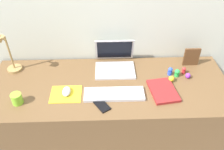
{
  "coord_description": "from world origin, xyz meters",
  "views": [
    {
      "loc": [
        -0.02,
        -1.28,
        1.88
      ],
      "look_at": [
        0.02,
        0.0,
        0.83
      ],
      "focal_mm": 38.35,
      "sensor_mm": 36.0,
      "label": 1
    }
  ],
  "objects_px": {
    "picture_frame": "(191,57)",
    "notebook_pad": "(163,91)",
    "toy_figurine_blue": "(170,71)",
    "cell_phone": "(101,105)",
    "toy_figurine_purple": "(188,76)",
    "laptop": "(115,61)",
    "toy_figurine_yellow": "(171,79)",
    "toy_figurine_red": "(184,70)",
    "keyboard": "(114,94)",
    "desk_lamp": "(8,55)",
    "mouse": "(66,91)",
    "coffee_mug": "(17,99)",
    "toy_figurine_green": "(177,73)"
  },
  "relations": [
    {
      "from": "notebook_pad",
      "to": "toy_figurine_red",
      "type": "height_order",
      "value": "toy_figurine_red"
    },
    {
      "from": "toy_figurine_yellow",
      "to": "toy_figurine_green",
      "type": "distance_m",
      "value": 0.08
    },
    {
      "from": "cell_phone",
      "to": "toy_figurine_green",
      "type": "distance_m",
      "value": 0.63
    },
    {
      "from": "toy_figurine_purple",
      "to": "cell_phone",
      "type": "bearing_deg",
      "value": -157.83
    },
    {
      "from": "picture_frame",
      "to": "coffee_mug",
      "type": "relative_size",
      "value": 1.99
    },
    {
      "from": "desk_lamp",
      "to": "toy_figurine_blue",
      "type": "distance_m",
      "value": 1.19
    },
    {
      "from": "laptop",
      "to": "toy_figurine_yellow",
      "type": "height_order",
      "value": "laptop"
    },
    {
      "from": "toy_figurine_blue",
      "to": "toy_figurine_green",
      "type": "xyz_separation_m",
      "value": [
        0.05,
        -0.02,
        -0.0
      ]
    },
    {
      "from": "desk_lamp",
      "to": "toy_figurine_red",
      "type": "xyz_separation_m",
      "value": [
        1.29,
        -0.05,
        -0.13
      ]
    },
    {
      "from": "toy_figurine_blue",
      "to": "cell_phone",
      "type": "bearing_deg",
      "value": -149.41
    },
    {
      "from": "keyboard",
      "to": "cell_phone",
      "type": "height_order",
      "value": "keyboard"
    },
    {
      "from": "coffee_mug",
      "to": "toy_figurine_green",
      "type": "height_order",
      "value": "coffee_mug"
    },
    {
      "from": "cell_phone",
      "to": "toy_figurine_yellow",
      "type": "relative_size",
      "value": 2.78
    },
    {
      "from": "keyboard",
      "to": "desk_lamp",
      "type": "xyz_separation_m",
      "value": [
        -0.76,
        0.28,
        0.15
      ]
    },
    {
      "from": "laptop",
      "to": "keyboard",
      "type": "bearing_deg",
      "value": -93.18
    },
    {
      "from": "mouse",
      "to": "toy_figurine_yellow",
      "type": "bearing_deg",
      "value": 8.05
    },
    {
      "from": "toy_figurine_yellow",
      "to": "cell_phone",
      "type": "bearing_deg",
      "value": -155.97
    },
    {
      "from": "picture_frame",
      "to": "toy_figurine_green",
      "type": "height_order",
      "value": "picture_frame"
    },
    {
      "from": "mouse",
      "to": "toy_figurine_green",
      "type": "xyz_separation_m",
      "value": [
        0.8,
        0.16,
        0.01
      ]
    },
    {
      "from": "cell_phone",
      "to": "toy_figurine_blue",
      "type": "distance_m",
      "value": 0.6
    },
    {
      "from": "cell_phone",
      "to": "desk_lamp",
      "type": "bearing_deg",
      "value": 117.77
    },
    {
      "from": "keyboard",
      "to": "desk_lamp",
      "type": "bearing_deg",
      "value": 159.81
    },
    {
      "from": "laptop",
      "to": "desk_lamp",
      "type": "relative_size",
      "value": 0.87
    },
    {
      "from": "laptop",
      "to": "toy_figurine_blue",
      "type": "height_order",
      "value": "laptop"
    },
    {
      "from": "picture_frame",
      "to": "toy_figurine_blue",
      "type": "bearing_deg",
      "value": -147.66
    },
    {
      "from": "picture_frame",
      "to": "notebook_pad",
      "type": "bearing_deg",
      "value": -132.03
    },
    {
      "from": "mouse",
      "to": "toy_figurine_red",
      "type": "bearing_deg",
      "value": 12.93
    },
    {
      "from": "desk_lamp",
      "to": "toy_figurine_blue",
      "type": "height_order",
      "value": "desk_lamp"
    },
    {
      "from": "coffee_mug",
      "to": "toy_figurine_green",
      "type": "distance_m",
      "value": 1.14
    },
    {
      "from": "cell_phone",
      "to": "desk_lamp",
      "type": "relative_size",
      "value": 0.37
    },
    {
      "from": "toy_figurine_yellow",
      "to": "toy_figurine_blue",
      "type": "bearing_deg",
      "value": 85.16
    },
    {
      "from": "mouse",
      "to": "picture_frame",
      "type": "xyz_separation_m",
      "value": [
        0.94,
        0.3,
        0.05
      ]
    },
    {
      "from": "cell_phone",
      "to": "toy_figurine_yellow",
      "type": "xyz_separation_m",
      "value": [
        0.51,
        0.23,
        0.02
      ]
    },
    {
      "from": "notebook_pad",
      "to": "toy_figurine_blue",
      "type": "distance_m",
      "value": 0.21
    },
    {
      "from": "laptop",
      "to": "toy_figurine_blue",
      "type": "relative_size",
      "value": 4.68
    },
    {
      "from": "desk_lamp",
      "to": "picture_frame",
      "type": "height_order",
      "value": "desk_lamp"
    },
    {
      "from": "toy_figurine_purple",
      "to": "toy_figurine_red",
      "type": "relative_size",
      "value": 0.78
    },
    {
      "from": "coffee_mug",
      "to": "toy_figurine_red",
      "type": "xyz_separation_m",
      "value": [
        1.17,
        0.28,
        -0.01
      ]
    },
    {
      "from": "mouse",
      "to": "toy_figurine_red",
      "type": "relative_size",
      "value": 1.82
    },
    {
      "from": "notebook_pad",
      "to": "toy_figurine_red",
      "type": "xyz_separation_m",
      "value": [
        0.2,
        0.2,
        0.02
      ]
    },
    {
      "from": "picture_frame",
      "to": "toy_figurine_yellow",
      "type": "distance_m",
      "value": 0.28
    },
    {
      "from": "cell_phone",
      "to": "toy_figurine_red",
      "type": "xyz_separation_m",
      "value": [
        0.62,
        0.32,
        0.02
      ]
    },
    {
      "from": "desk_lamp",
      "to": "toy_figurine_yellow",
      "type": "bearing_deg",
      "value": -7.05
    },
    {
      "from": "keyboard",
      "to": "toy_figurine_blue",
      "type": "distance_m",
      "value": 0.48
    },
    {
      "from": "laptop",
      "to": "toy_figurine_green",
      "type": "bearing_deg",
      "value": -16.13
    },
    {
      "from": "desk_lamp",
      "to": "toy_figurine_blue",
      "type": "xyz_separation_m",
      "value": [
        1.19,
        -0.07,
        -0.13
      ]
    },
    {
      "from": "desk_lamp",
      "to": "mouse",
      "type": "bearing_deg",
      "value": -30.24
    },
    {
      "from": "toy_figurine_yellow",
      "to": "toy_figurine_purple",
      "type": "relative_size",
      "value": 1.11
    },
    {
      "from": "notebook_pad",
      "to": "toy_figurine_yellow",
      "type": "relative_size",
      "value": 5.21
    },
    {
      "from": "cell_phone",
      "to": "picture_frame",
      "type": "xyz_separation_m",
      "value": [
        0.7,
        0.42,
        0.07
      ]
    }
  ]
}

